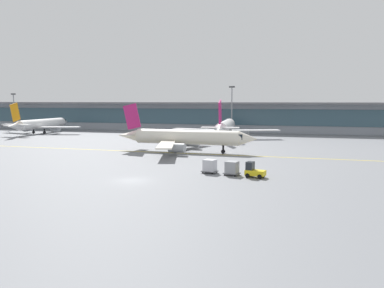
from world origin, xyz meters
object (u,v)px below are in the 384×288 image
Objects in this scene: cargo_dolly_lead at (232,168)px; apron_light_mast_0 at (14,109)px; gate_airplane_1 at (225,127)px; baggage_tug at (254,171)px; apron_light_mast_1 at (232,108)px; cargo_dolly_trailing at (210,166)px; taxiing_regional_jet at (185,137)px; gate_airplane_0 at (41,124)px.

cargo_dolly_lead is 0.19× the size of apron_light_mast_0.
gate_airplane_1 is 10.98× the size of baggage_tug.
apron_light_mast_1 reaches higher than cargo_dolly_lead.
apron_light_mast_0 is (-85.46, 65.70, 5.93)m from cargo_dolly_trailing.
cargo_dolly_lead is at bearing 180.00° from baggage_tug.
taxiing_regional_jet is 25.55m from cargo_dolly_lead.
gate_airplane_1 is 2.15× the size of apron_light_mast_1.
apron_light_mast_1 is (1.86, 46.05, 5.07)m from taxiing_regional_jet.
gate_airplane_0 is 89.33m from baggage_tug.
gate_airplane_0 is 57.94m from gate_airplane_1.
taxiing_regional_jet is 88.04m from apron_light_mast_0.
cargo_dolly_lead is 1.00× the size of cargo_dolly_trailing.
cargo_dolly_lead is at bearing -127.15° from gate_airplane_0.
cargo_dolly_lead is 3.39m from cargo_dolly_trailing.
apron_light_mast_0 is at bearing 157.31° from baggage_tug.
taxiing_regional_jet is 2.31× the size of apron_light_mast_0.
gate_airplane_1 is at bearing 114.55° from cargo_dolly_lead.
cargo_dolly_lead is at bearing -172.83° from gate_airplane_1.
baggage_tug is at bearing -53.29° from taxiing_regional_jet.
gate_airplane_0 is 0.99× the size of taxiing_regional_jet.
cargo_dolly_lead is (10.24, -52.52, -2.06)m from gate_airplane_1.
baggage_tug is at bearing -126.31° from gate_airplane_0.
gate_airplane_0 is at bearing 152.17° from taxiing_regional_jet.
apron_light_mast_1 is at bearing 112.75° from cargo_dolly_lead.
baggage_tug is (13.31, -53.26, -2.22)m from gate_airplane_1.
baggage_tug is 70.56m from apron_light_mast_1.
apron_light_mast_0 reaches higher than cargo_dolly_lead.
taxiing_regional_jet reaches higher than cargo_dolly_lead.
taxiing_regional_jet is at bearing 138.67° from baggage_tug.
taxiing_regional_jet is 27.85m from baggage_tug.
baggage_tug is 0.23× the size of apron_light_mast_0.
cargo_dolly_trailing is at bearing 180.00° from baggage_tug.
baggage_tug is 6.56m from cargo_dolly_trailing.
cargo_dolly_trailing is at bearing -176.22° from gate_airplane_1.
gate_airplane_0 is at bearing -165.35° from apron_light_mast_1.
gate_airplane_0 is 1.98× the size of apron_light_mast_1.
taxiing_regional_jet is at bearing 127.95° from cargo_dolly_trailing.
gate_airplane_1 is 12.98× the size of cargo_dolly_trailing.
gate_airplane_0 is 83.36m from cargo_dolly_trailing.
apron_light_mast_1 is (77.71, 1.53, 0.98)m from apron_light_mast_0.
cargo_dolly_lead is at bearing -57.99° from taxiing_regional_jet.
apron_light_mast_1 reaches higher than gate_airplane_1.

